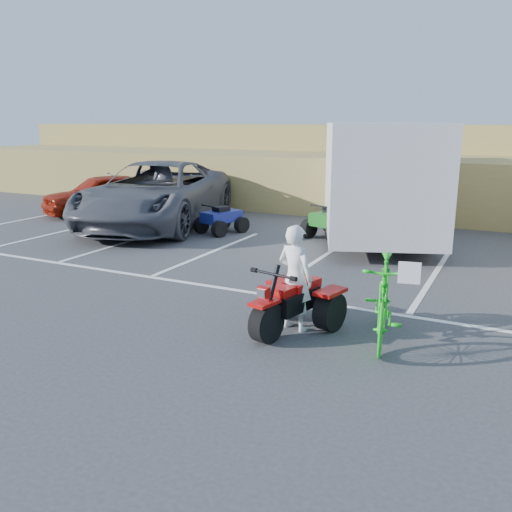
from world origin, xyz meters
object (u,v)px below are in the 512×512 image
at_px(cargo_trailer, 377,176).
at_px(quad_atv_green, 332,237).
at_px(quad_atv_blue, 222,233).
at_px(rider, 295,278).
at_px(red_trike_atv, 289,331).
at_px(grey_pickup, 157,194).
at_px(green_dirt_bike, 384,300).
at_px(red_car, 103,194).

relative_size(cargo_trailer, quad_atv_green, 4.87).
distance_m(quad_atv_blue, quad_atv_green, 3.27).
distance_m(rider, quad_atv_blue, 7.92).
bearing_deg(red_trike_atv, quad_atv_green, 116.55).
bearing_deg(cargo_trailer, grey_pickup, 171.01).
bearing_deg(quad_atv_blue, quad_atv_green, 33.07).
xyz_separation_m(green_dirt_bike, red_car, (-11.79, 7.15, 0.07)).
height_order(green_dirt_bike, quad_atv_blue, green_dirt_bike).
bearing_deg(red_car, red_trike_atv, -7.57).
height_order(grey_pickup, quad_atv_green, grey_pickup).
xyz_separation_m(green_dirt_bike, grey_pickup, (-8.70, 6.19, 0.36)).
height_order(red_trike_atv, quad_atv_blue, red_trike_atv).
distance_m(green_dirt_bike, quad_atv_blue, 8.71).
bearing_deg(cargo_trailer, red_car, 161.91).
bearing_deg(cargo_trailer, rider, -104.99).
relative_size(red_trike_atv, quad_atv_green, 1.08).
bearing_deg(grey_pickup, red_car, 147.93).
height_order(green_dirt_bike, red_car, red_car).
relative_size(green_dirt_bike, cargo_trailer, 0.29).
bearing_deg(grey_pickup, green_dirt_bike, -50.16).
bearing_deg(quad_atv_green, red_car, -162.17).
distance_m(red_car, quad_atv_green, 8.72).
distance_m(grey_pickup, quad_atv_green, 5.73).
bearing_deg(green_dirt_bike, red_car, 137.72).
distance_m(rider, grey_pickup, 9.68).
xyz_separation_m(rider, grey_pickup, (-7.33, 6.33, 0.16)).
xyz_separation_m(red_trike_atv, quad_atv_blue, (-4.85, 6.31, 0.00)).
relative_size(rider, red_car, 0.40).
height_order(green_dirt_bike, grey_pickup, grey_pickup).
relative_size(grey_pickup, cargo_trailer, 0.98).
bearing_deg(rider, grey_pickup, -27.56).
bearing_deg(quad_atv_green, rider, -56.52).
height_order(rider, cargo_trailer, cargo_trailer).
distance_m(red_trike_atv, green_dirt_bike, 1.57).
height_order(grey_pickup, red_car, grey_pickup).
bearing_deg(red_trike_atv, quad_atv_blue, 140.78).
xyz_separation_m(grey_pickup, quad_atv_green, (5.60, 0.69, -1.00)).
bearing_deg(red_car, quad_atv_green, 26.23).
relative_size(green_dirt_bike, red_car, 0.51).
relative_size(cargo_trailer, quad_atv_blue, 5.46).
xyz_separation_m(rider, quad_atv_green, (-1.73, 7.02, -0.84)).
relative_size(red_trike_atv, cargo_trailer, 0.22).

